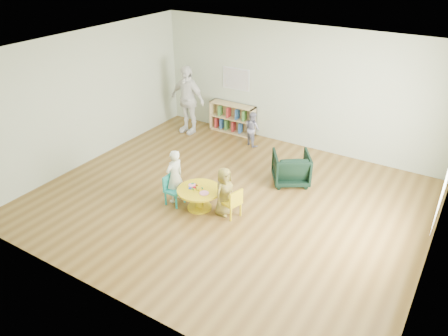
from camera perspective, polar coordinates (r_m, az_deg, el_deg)
name	(u,v)px	position (r m, az deg, el deg)	size (l,w,h in m)	color
room	(230,106)	(7.47, 0.77, 8.06)	(7.10, 7.00, 2.80)	brown
activity_table	(199,195)	(7.97, -3.26, -3.55)	(0.80, 0.80, 0.45)	gold
kid_chair_left	(173,189)	(8.14, -6.72, -2.69)	(0.31, 0.31, 0.58)	teal
kid_chair_right	(233,202)	(7.72, 1.15, -4.48)	(0.37, 0.37, 0.56)	gold
bookshelf	(233,118)	(11.09, 1.13, 6.53)	(1.20, 0.30, 0.75)	tan
alphabet_poster	(236,79)	(10.86, 1.59, 11.55)	(0.74, 0.01, 0.54)	silver
armchair	(291,168)	(8.86, 8.75, 0.01)	(0.70, 0.72, 0.66)	black
child_left	(175,176)	(8.10, -6.46, -1.10)	(0.38, 0.25, 1.05)	silver
child_right	(224,192)	(7.71, 0.01, -3.10)	(0.45, 0.29, 0.92)	gold
toddler	(252,129)	(10.35, 3.72, 5.15)	(0.41, 0.32, 0.83)	#1B1B44
adult_caretaker	(187,100)	(10.96, -4.82, 8.90)	(1.00, 0.42, 1.71)	white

